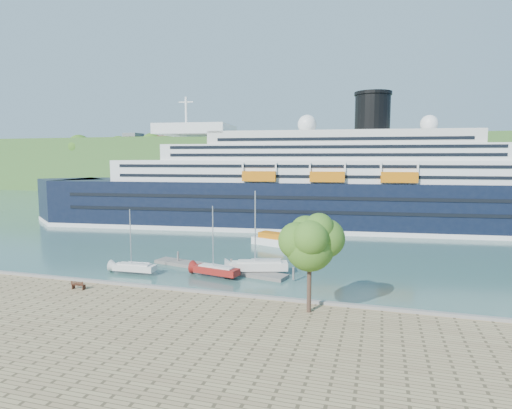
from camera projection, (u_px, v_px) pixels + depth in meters
name	position (u px, v px, depth m)	size (l,w,h in m)	color
ground	(162.00, 297.00, 46.34)	(400.00, 400.00, 0.00)	#325A52
far_hillside	(327.00, 165.00, 183.32)	(400.00, 50.00, 24.00)	#3A5D25
quay_coping	(161.00, 287.00, 46.02)	(220.00, 0.50, 0.30)	slate
cruise_ship	(307.00, 161.00, 91.51)	(127.37, 18.55, 28.60)	black
park_bench	(79.00, 285.00, 45.82)	(1.54, 0.63, 0.99)	#3F1F12
promenade_tree	(310.00, 259.00, 38.57)	(5.97, 5.97, 9.89)	#356019
floating_pontoon	(217.00, 268.00, 57.54)	(20.13, 2.46, 0.45)	slate
sailboat_white_near	(134.00, 243.00, 55.22)	(6.24, 1.73, 8.06)	silver
sailboat_red	(216.00, 244.00, 53.59)	(6.68, 1.86, 8.63)	maroon
sailboat_white_far	(260.00, 235.00, 55.10)	(8.01, 2.23, 10.35)	silver
tender_launch	(274.00, 239.00, 73.84)	(7.93, 2.71, 2.19)	#C9670B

